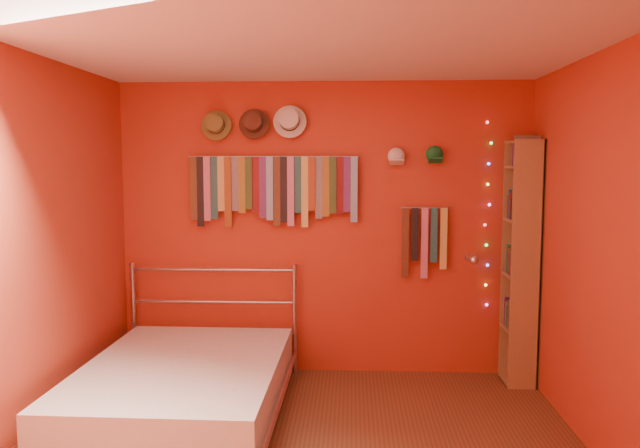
% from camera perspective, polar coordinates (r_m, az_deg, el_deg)
% --- Properties ---
extents(back_wall, '(3.50, 0.02, 2.50)m').
position_cam_1_polar(back_wall, '(5.36, 0.36, -0.44)').
color(back_wall, '#A43E1A').
rests_on(back_wall, ground).
extents(right_wall, '(0.02, 3.50, 2.50)m').
position_cam_1_polar(right_wall, '(3.92, 25.62, -3.27)').
color(right_wall, '#A43E1A').
rests_on(right_wall, ground).
extents(left_wall, '(0.02, 3.50, 2.50)m').
position_cam_1_polar(left_wall, '(4.13, -25.95, -2.85)').
color(left_wall, '#A43E1A').
rests_on(left_wall, ground).
extents(ceiling, '(3.50, 3.50, 0.02)m').
position_cam_1_polar(ceiling, '(3.64, -0.91, 16.42)').
color(ceiling, white).
rests_on(ceiling, back_wall).
extents(tie_rack, '(1.45, 0.03, 0.60)m').
position_cam_1_polar(tie_rack, '(5.30, -4.37, 3.46)').
color(tie_rack, '#A6A6AA').
rests_on(tie_rack, back_wall).
extents(small_tie_rack, '(0.40, 0.03, 0.60)m').
position_cam_1_polar(small_tie_rack, '(5.33, 9.49, -1.23)').
color(small_tie_rack, '#A6A6AA').
rests_on(small_tie_rack, back_wall).
extents(fedora_olive, '(0.26, 0.14, 0.25)m').
position_cam_1_polar(fedora_olive, '(5.36, -9.54, 8.97)').
color(fedora_olive, olive).
rests_on(fedora_olive, back_wall).
extents(fedora_brown, '(0.26, 0.14, 0.25)m').
position_cam_1_polar(fedora_brown, '(5.30, -6.10, 9.19)').
color(fedora_brown, '#4E2A1C').
rests_on(fedora_brown, back_wall).
extents(fedora_white, '(0.28, 0.15, 0.28)m').
position_cam_1_polar(fedora_white, '(5.26, -2.81, 9.44)').
color(fedora_white, silver).
rests_on(fedora_white, back_wall).
extents(cap_white, '(0.16, 0.20, 0.16)m').
position_cam_1_polar(cap_white, '(5.28, 6.98, 6.15)').
color(cap_white, white).
rests_on(cap_white, back_wall).
extents(cap_green, '(0.16, 0.20, 0.16)m').
position_cam_1_polar(cap_green, '(5.31, 10.42, 6.26)').
color(cap_green, '#19732F').
rests_on(cap_green, back_wall).
extents(fairy_lights, '(0.06, 0.02, 1.56)m').
position_cam_1_polar(fairy_lights, '(5.42, 15.07, 0.82)').
color(fairy_lights, '#FF3333').
rests_on(fairy_lights, back_wall).
extents(reading_lamp, '(0.07, 0.32, 0.09)m').
position_cam_1_polar(reading_lamp, '(5.23, 13.81, -3.17)').
color(reading_lamp, '#A6A6AA').
rests_on(reading_lamp, back_wall).
extents(bookshelf, '(0.25, 0.34, 2.00)m').
position_cam_1_polar(bookshelf, '(5.35, 18.29, -3.24)').
color(bookshelf, olive).
rests_on(bookshelf, ground).
extents(bed, '(1.46, 1.98, 0.95)m').
position_cam_1_polar(bed, '(4.67, -12.41, -14.48)').
color(bed, '#A6A6AA').
rests_on(bed, ground).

